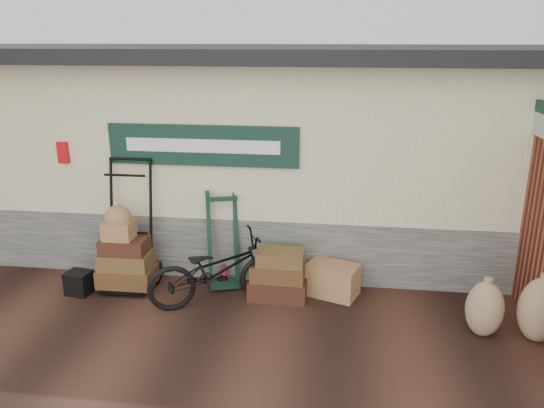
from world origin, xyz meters
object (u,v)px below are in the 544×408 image
(green_barrow, at_px, (223,239))
(suitcase_stack, at_px, (278,274))
(porter_trolley, at_px, (129,223))
(black_trunk, at_px, (79,283))
(bicycle, at_px, (218,266))
(wicker_hamper, at_px, (332,280))

(green_barrow, relative_size, suitcase_stack, 1.74)
(porter_trolley, distance_m, black_trunk, 1.04)
(porter_trolley, distance_m, bicycle, 1.45)
(black_trunk, distance_m, bicycle, 1.98)
(porter_trolley, xyz_separation_m, green_barrow, (1.27, 0.17, -0.24))
(suitcase_stack, relative_size, wicker_hamper, 1.15)
(wicker_hamper, bearing_deg, suitcase_stack, -167.08)
(suitcase_stack, distance_m, wicker_hamper, 0.74)
(bicycle, bearing_deg, green_barrow, -18.60)
(suitcase_stack, xyz_separation_m, bicycle, (-0.75, -0.29, 0.19))
(suitcase_stack, distance_m, bicycle, 0.83)
(black_trunk, height_order, bicycle, bicycle)
(porter_trolley, bearing_deg, wicker_hamper, -0.11)
(porter_trolley, distance_m, wicker_hamper, 2.88)
(suitcase_stack, bearing_deg, black_trunk, -174.56)
(wicker_hamper, bearing_deg, black_trunk, -172.96)
(porter_trolley, height_order, suitcase_stack, porter_trolley)
(green_barrow, height_order, bicycle, green_barrow)
(green_barrow, xyz_separation_m, wicker_hamper, (1.53, -0.15, -0.45))
(suitcase_stack, height_order, wicker_hamper, suitcase_stack)
(black_trunk, bearing_deg, wicker_hamper, 7.04)
(porter_trolley, distance_m, green_barrow, 1.31)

